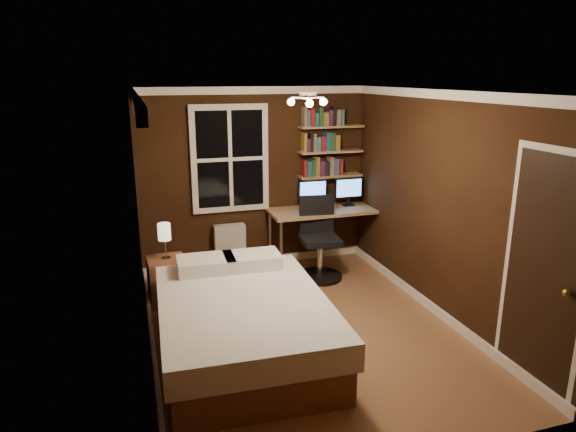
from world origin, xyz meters
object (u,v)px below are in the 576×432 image
object	(u,v)px
bedside_lamp	(165,241)
monitor_right	(348,192)
nightstand	(167,280)
office_chair	(319,247)
monitor_left	(312,194)
desk	(330,213)
desk_lamp	(390,192)
radiator	(230,247)
bed	(243,324)

from	to	relation	value
bedside_lamp	monitor_right	distance (m)	2.74
nightstand	monitor_right	bearing A→B (deg)	11.77
monitor_right	office_chair	world-z (taller)	monitor_right
bedside_lamp	monitor_left	xyz separation A→B (m)	(2.09, 0.69, 0.27)
bedside_lamp	desk	world-z (taller)	bedside_lamp
monitor_left	desk_lamp	distance (m)	1.10
radiator	desk	world-z (taller)	desk
bed	radiator	distance (m)	2.31
nightstand	office_chair	xyz separation A→B (m)	(2.01, 0.19, 0.16)
office_chair	monitor_right	bearing A→B (deg)	45.01
radiator	monitor_left	distance (m)	1.37
nightstand	radiator	xyz separation A→B (m)	(0.93, 0.84, 0.05)
office_chair	radiator	bearing A→B (deg)	155.48
radiator	bed	bearing A→B (deg)	-97.87
monitor_left	desk_lamp	world-z (taller)	desk_lamp
monitor_left	desk_lamp	size ratio (longest dim) A/B	0.96
nightstand	bedside_lamp	world-z (taller)	bedside_lamp
desk	monitor_left	xyz separation A→B (m)	(-0.24, 0.09, 0.26)
desk	monitor_right	xyz separation A→B (m)	(0.31, 0.09, 0.26)
radiator	monitor_right	distance (m)	1.86
radiator	desk	bearing A→B (deg)	-9.33
radiator	office_chair	xyz separation A→B (m)	(1.09, -0.65, 0.11)
nightstand	desk_lamp	distance (m)	3.27
bed	radiator	xyz separation A→B (m)	(0.32, 2.29, 0.01)
radiator	office_chair	size ratio (longest dim) A/B	0.59
desk_lamp	monitor_left	bearing A→B (deg)	165.51
bed	nightstand	distance (m)	1.58
monitor_left	monitor_right	distance (m)	0.55
nightstand	monitor_left	world-z (taller)	monitor_left
monitor_right	desk_lamp	bearing A→B (deg)	-28.16
desk_lamp	office_chair	size ratio (longest dim) A/B	0.40
bed	nightstand	bearing A→B (deg)	114.83
nightstand	office_chair	bearing A→B (deg)	2.45
nightstand	desk_lamp	world-z (taller)	desk_lamp
radiator	nightstand	bearing A→B (deg)	-137.88
office_chair	monitor_left	bearing A→B (deg)	87.29
bed	bedside_lamp	bearing A→B (deg)	114.83
bed	radiator	bearing A→B (deg)	84.18
bedside_lamp	monitor_right	size ratio (longest dim) A/B	1.03
monitor_left	monitor_right	world-z (taller)	same
monitor_right	office_chair	distance (m)	1.01
monitor_right	office_chair	bearing A→B (deg)	-141.28
bed	monitor_left	world-z (taller)	monitor_left
monitor_left	office_chair	bearing A→B (deg)	-99.00
monitor_right	desk_lamp	xyz separation A→B (m)	(0.51, -0.27, 0.02)
bedside_lamp	bed	bearing A→B (deg)	-67.22
radiator	desk	size ratio (longest dim) A/B	0.37
desk	monitor_left	distance (m)	0.37
desk	monitor_left	world-z (taller)	monitor_left
monitor_left	radiator	bearing A→B (deg)	172.95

